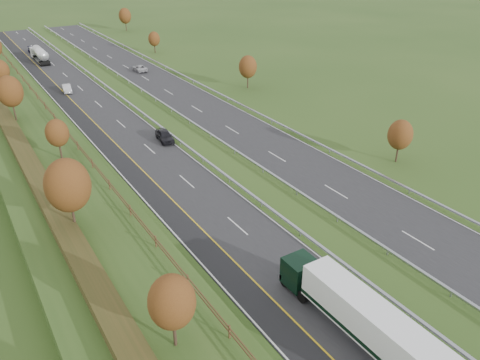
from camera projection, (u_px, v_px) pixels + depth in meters
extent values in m
plane|color=#2C4819|center=(169.00, 124.00, 76.75)|extent=(400.00, 400.00, 0.00)
cube|color=#232326|center=(112.00, 124.00, 76.69)|extent=(10.50, 200.00, 0.04)
cube|color=#232326|center=(200.00, 106.00, 84.51)|extent=(10.50, 200.00, 0.04)
cube|color=black|center=(89.00, 128.00, 74.91)|extent=(3.00, 200.00, 0.04)
cube|color=silver|center=(81.00, 129.00, 74.28)|extent=(0.15, 200.00, 0.01)
cube|color=gold|center=(98.00, 126.00, 75.61)|extent=(0.15, 200.00, 0.01)
cube|color=silver|center=(141.00, 118.00, 79.07)|extent=(0.15, 200.00, 0.01)
cube|color=silver|center=(175.00, 111.00, 82.10)|extent=(0.15, 200.00, 0.01)
cube|color=silver|center=(224.00, 101.00, 86.89)|extent=(0.15, 200.00, 0.01)
cube|color=silver|center=(311.00, 290.00, 40.58)|extent=(0.15, 4.00, 0.01)
cube|color=silver|center=(418.00, 240.00, 47.22)|extent=(0.15, 4.00, 0.01)
cube|color=silver|center=(238.00, 226.00, 49.56)|extent=(0.15, 4.00, 0.01)
cube|color=silver|center=(336.00, 192.00, 56.20)|extent=(0.15, 4.00, 0.01)
cube|color=silver|center=(187.00, 181.00, 58.55)|extent=(0.15, 4.00, 0.01)
cube|color=silver|center=(277.00, 156.00, 65.19)|extent=(0.15, 4.00, 0.01)
cube|color=silver|center=(149.00, 149.00, 67.53)|extent=(0.15, 4.00, 0.01)
cube|color=silver|center=(232.00, 130.00, 74.17)|extent=(0.15, 4.00, 0.01)
cube|color=silver|center=(121.00, 124.00, 76.52)|extent=(0.15, 4.00, 0.01)
cube|color=silver|center=(197.00, 109.00, 83.16)|extent=(0.15, 4.00, 0.01)
cube|color=silver|center=(98.00, 104.00, 85.50)|extent=(0.15, 4.00, 0.01)
cube|color=silver|center=(168.00, 92.00, 92.14)|extent=(0.15, 4.00, 0.01)
cube|color=silver|center=(80.00, 88.00, 94.49)|extent=(0.15, 4.00, 0.01)
cube|color=silver|center=(145.00, 78.00, 101.13)|extent=(0.15, 4.00, 0.01)
cube|color=silver|center=(65.00, 75.00, 103.47)|extent=(0.15, 4.00, 0.01)
cube|color=silver|center=(126.00, 67.00, 110.11)|extent=(0.15, 4.00, 0.01)
cube|color=silver|center=(52.00, 64.00, 112.46)|extent=(0.15, 4.00, 0.01)
cube|color=silver|center=(109.00, 57.00, 119.10)|extent=(0.15, 4.00, 0.01)
cube|color=silver|center=(42.00, 54.00, 121.44)|extent=(0.15, 4.00, 0.01)
cube|color=silver|center=(95.00, 48.00, 128.08)|extent=(0.15, 4.00, 0.01)
cube|color=silver|center=(32.00, 46.00, 130.43)|extent=(0.15, 4.00, 0.01)
cube|color=silver|center=(83.00, 41.00, 137.07)|extent=(0.15, 4.00, 0.01)
cube|color=silver|center=(24.00, 39.00, 139.41)|extent=(0.15, 4.00, 0.01)
cube|color=silver|center=(72.00, 34.00, 146.05)|extent=(0.15, 4.00, 0.01)
cube|color=silver|center=(17.00, 33.00, 148.40)|extent=(0.15, 4.00, 0.01)
cube|color=silver|center=(62.00, 29.00, 155.04)|extent=(0.15, 4.00, 0.01)
cube|color=#2C4819|center=(26.00, 134.00, 70.07)|extent=(12.00, 200.00, 2.00)
cube|color=#303314|center=(9.00, 127.00, 68.40)|extent=(2.20, 180.00, 1.10)
cube|color=#422B19|center=(55.00, 119.00, 71.49)|extent=(0.08, 184.00, 0.10)
cube|color=#422B19|center=(55.00, 116.00, 71.30)|extent=(0.08, 184.00, 0.10)
cube|color=#422B19|center=(229.00, 332.00, 32.90)|extent=(0.12, 0.12, 1.20)
cube|color=#422B19|center=(188.00, 281.00, 37.77)|extent=(0.12, 0.12, 1.20)
cube|color=#422B19|center=(156.00, 241.00, 42.64)|extent=(0.12, 0.12, 1.20)
cube|color=#422B19|center=(130.00, 210.00, 47.50)|extent=(0.12, 0.12, 1.20)
cube|color=#422B19|center=(109.00, 185.00, 52.37)|extent=(0.12, 0.12, 1.20)
cube|color=#422B19|center=(92.00, 163.00, 57.24)|extent=(0.12, 0.12, 1.20)
cube|color=#422B19|center=(78.00, 146.00, 62.10)|extent=(0.12, 0.12, 1.20)
cube|color=#422B19|center=(65.00, 130.00, 66.97)|extent=(0.12, 0.12, 1.20)
cube|color=#422B19|center=(54.00, 117.00, 71.84)|extent=(0.12, 0.12, 1.20)
cube|color=#422B19|center=(45.00, 106.00, 76.70)|extent=(0.12, 0.12, 1.20)
cube|color=#422B19|center=(37.00, 96.00, 81.57)|extent=(0.12, 0.12, 1.20)
cube|color=#422B19|center=(29.00, 87.00, 86.44)|extent=(0.12, 0.12, 1.20)
cube|color=#422B19|center=(23.00, 79.00, 91.30)|extent=(0.12, 0.12, 1.20)
cube|color=#422B19|center=(17.00, 71.00, 96.17)|extent=(0.12, 0.12, 1.20)
cube|color=#422B19|center=(12.00, 65.00, 101.04)|extent=(0.12, 0.12, 1.20)
cube|color=#422B19|center=(7.00, 59.00, 105.91)|extent=(0.12, 0.12, 1.20)
cube|color=#422B19|center=(2.00, 54.00, 110.77)|extent=(0.12, 0.12, 1.20)
cube|color=#999CA1|center=(144.00, 114.00, 79.11)|extent=(0.32, 200.00, 0.18)
cube|color=#999CA1|center=(411.00, 317.00, 37.34)|extent=(0.10, 0.14, 0.56)
cube|color=#999CA1|center=(349.00, 270.00, 42.58)|extent=(0.10, 0.14, 0.56)
cube|color=#999CA1|center=(300.00, 234.00, 47.82)|extent=(0.10, 0.14, 0.56)
cube|color=#999CA1|center=(261.00, 204.00, 53.07)|extent=(0.10, 0.14, 0.56)
cube|color=#999CA1|center=(229.00, 180.00, 58.31)|extent=(0.10, 0.14, 0.56)
cube|color=#999CA1|center=(203.00, 160.00, 63.55)|extent=(0.10, 0.14, 0.56)
cube|color=#999CA1|center=(180.00, 143.00, 68.79)|extent=(0.10, 0.14, 0.56)
cube|color=#999CA1|center=(161.00, 128.00, 74.03)|extent=(0.10, 0.14, 0.56)
cube|color=#999CA1|center=(144.00, 116.00, 79.27)|extent=(0.10, 0.14, 0.56)
cube|color=#999CA1|center=(129.00, 105.00, 84.51)|extent=(0.10, 0.14, 0.56)
cube|color=#999CA1|center=(116.00, 95.00, 89.75)|extent=(0.10, 0.14, 0.56)
cube|color=#999CA1|center=(105.00, 86.00, 94.99)|extent=(0.10, 0.14, 0.56)
cube|color=#999CA1|center=(94.00, 78.00, 100.24)|extent=(0.10, 0.14, 0.56)
cube|color=#999CA1|center=(85.00, 71.00, 105.48)|extent=(0.10, 0.14, 0.56)
cube|color=#999CA1|center=(77.00, 65.00, 110.72)|extent=(0.10, 0.14, 0.56)
cube|color=#999CA1|center=(69.00, 59.00, 115.96)|extent=(0.10, 0.14, 0.56)
cube|color=#999CA1|center=(62.00, 54.00, 121.20)|extent=(0.10, 0.14, 0.56)
cube|color=#999CA1|center=(55.00, 49.00, 126.44)|extent=(0.10, 0.14, 0.56)
cube|color=#999CA1|center=(50.00, 44.00, 131.68)|extent=(0.10, 0.14, 0.56)
cube|color=#999CA1|center=(44.00, 40.00, 136.92)|extent=(0.10, 0.14, 0.56)
cube|color=#999CA1|center=(39.00, 36.00, 142.17)|extent=(0.10, 0.14, 0.56)
cube|color=#999CA1|center=(34.00, 33.00, 147.41)|extent=(0.10, 0.14, 0.56)
cube|color=#999CA1|center=(30.00, 29.00, 152.65)|extent=(0.10, 0.14, 0.56)
cube|color=#999CA1|center=(171.00, 109.00, 81.53)|extent=(0.32, 200.00, 0.18)
cube|color=#999CA1|center=(451.00, 294.00, 39.76)|extent=(0.10, 0.14, 0.56)
cube|color=#999CA1|center=(388.00, 252.00, 45.00)|extent=(0.10, 0.14, 0.56)
cube|color=#999CA1|center=(337.00, 219.00, 50.24)|extent=(0.10, 0.14, 0.56)
cube|color=#999CA1|center=(297.00, 193.00, 55.48)|extent=(0.10, 0.14, 0.56)
cube|color=#999CA1|center=(263.00, 171.00, 60.72)|extent=(0.10, 0.14, 0.56)
cube|color=#999CA1|center=(235.00, 152.00, 65.97)|extent=(0.10, 0.14, 0.56)
cube|color=#999CA1|center=(211.00, 136.00, 71.21)|extent=(0.10, 0.14, 0.56)
cube|color=#999CA1|center=(190.00, 122.00, 76.45)|extent=(0.10, 0.14, 0.56)
cube|color=#999CA1|center=(171.00, 110.00, 81.69)|extent=(0.10, 0.14, 0.56)
cube|color=#999CA1|center=(156.00, 100.00, 86.93)|extent=(0.10, 0.14, 0.56)
cube|color=#999CA1|center=(141.00, 91.00, 92.17)|extent=(0.10, 0.14, 0.56)
cube|color=#999CA1|center=(129.00, 82.00, 97.41)|extent=(0.10, 0.14, 0.56)
cube|color=#999CA1|center=(117.00, 75.00, 102.65)|extent=(0.10, 0.14, 0.56)
cube|color=#999CA1|center=(107.00, 68.00, 107.90)|extent=(0.10, 0.14, 0.56)
cube|color=#999CA1|center=(98.00, 62.00, 113.14)|extent=(0.10, 0.14, 0.56)
cube|color=#999CA1|center=(89.00, 56.00, 118.38)|extent=(0.10, 0.14, 0.56)
cube|color=#999CA1|center=(82.00, 51.00, 123.62)|extent=(0.10, 0.14, 0.56)
cube|color=#999CA1|center=(74.00, 47.00, 128.86)|extent=(0.10, 0.14, 0.56)
cube|color=#999CA1|center=(68.00, 42.00, 134.10)|extent=(0.10, 0.14, 0.56)
cube|color=#999CA1|center=(62.00, 38.00, 139.34)|extent=(0.10, 0.14, 0.56)
cube|color=#999CA1|center=(56.00, 35.00, 144.58)|extent=(0.10, 0.14, 0.56)
cube|color=#999CA1|center=(51.00, 31.00, 149.83)|extent=(0.10, 0.14, 0.56)
cube|color=#999CA1|center=(46.00, 28.00, 155.07)|extent=(0.10, 0.14, 0.56)
cube|color=#999CA1|center=(228.00, 98.00, 86.99)|extent=(0.32, 200.00, 0.18)
cube|color=#999CA1|center=(409.00, 192.00, 55.70)|extent=(0.10, 0.14, 0.56)
cube|color=#999CA1|center=(330.00, 151.00, 66.18)|extent=(0.10, 0.14, 0.56)
cube|color=#999CA1|center=(272.00, 122.00, 76.66)|extent=(0.10, 0.14, 0.56)
cube|color=#999CA1|center=(228.00, 99.00, 87.14)|extent=(0.10, 0.14, 0.56)
cube|color=#999CA1|center=(193.00, 82.00, 97.63)|extent=(0.10, 0.14, 0.56)
cube|color=#999CA1|center=(166.00, 68.00, 108.11)|extent=(0.10, 0.14, 0.56)
cube|color=#999CA1|center=(143.00, 56.00, 118.59)|extent=(0.10, 0.14, 0.56)
cube|color=#999CA1|center=(123.00, 46.00, 129.07)|extent=(0.10, 0.14, 0.56)
cube|color=#999CA1|center=(107.00, 38.00, 139.55)|extent=(0.10, 0.14, 0.56)
cube|color=#999CA1|center=(93.00, 31.00, 150.04)|extent=(0.10, 0.14, 0.56)
cube|color=#999CA1|center=(81.00, 25.00, 160.52)|extent=(0.10, 0.14, 0.56)
cylinder|color=#2D2116|center=(175.00, 332.00, 32.08)|extent=(0.24, 0.24, 2.43)
ellipsoid|color=#512B11|center=(172.00, 302.00, 30.84)|extent=(3.24, 3.24, 4.05)
cylinder|color=#2D2116|center=(74.00, 217.00, 44.44)|extent=(0.24, 0.24, 3.15)
ellipsoid|color=#512B11|center=(68.00, 185.00, 42.84)|extent=(4.20, 4.20, 5.25)
cylinder|color=#2D2116|center=(60.00, 150.00, 59.57)|extent=(0.24, 0.24, 2.16)
ellipsoid|color=#512B11|center=(57.00, 133.00, 58.47)|extent=(2.88, 2.88, 3.60)
cylinder|color=#2D2116|center=(14.00, 111.00, 71.70)|extent=(0.24, 0.24, 2.88)
ellipsoid|color=#512B11|center=(10.00, 91.00, 70.23)|extent=(3.84, 3.84, 4.80)
cylinder|color=#2D2116|center=(4.00, 84.00, 85.77)|extent=(0.24, 0.24, 2.34)
ellipsoid|color=#512B11|center=(0.00, 70.00, 84.58)|extent=(3.12, 3.12, 3.90)
cylinder|color=#2D2116|center=(397.00, 153.00, 63.20)|extent=(0.24, 0.24, 2.48)
ellipsoid|color=#512B11|center=(400.00, 135.00, 61.94)|extent=(3.30, 3.30, 4.12)
cylinder|color=#2D2116|center=(248.00, 81.00, 94.04)|extent=(0.24, 0.24, 2.70)
ellipsoid|color=#512B11|center=(248.00, 67.00, 92.67)|extent=(3.60, 3.60, 4.50)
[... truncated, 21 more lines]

